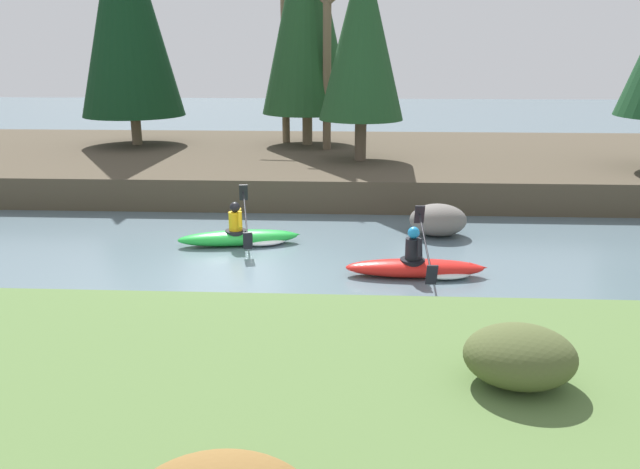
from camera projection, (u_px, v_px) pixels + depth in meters
name	position (u px, v px, depth m)	size (l,w,h in m)	color
ground_plane	(250.00, 273.00, 12.36)	(90.00, 90.00, 0.00)	slate
riverbank_far	(295.00, 163.00, 21.70)	(44.00, 10.44, 0.89)	#4C4233
conifer_tree_left	(126.00, 6.00, 21.57)	(3.63, 3.63, 8.56)	#7A664C
conifer_tree_mid_left	(307.00, 7.00, 21.59)	(3.24, 3.24, 8.42)	#7A664C
conifer_tree_centre	(362.00, 34.00, 18.61)	(2.60, 2.60, 6.38)	brown
bare_tree_upstream	(286.00, 52.00, 22.61)	(3.80, 3.75, 6.91)	#7A664C
bare_tree_mid_upstream	(328.00, 58.00, 21.01)	(3.60, 3.55, 6.53)	brown
shrub_clump_third	(520.00, 356.00, 6.51)	(1.17, 0.98, 0.64)	#4C562D
kayaker_lead	(421.00, 267.00, 12.15)	(2.78, 2.07, 1.20)	red
kayaker_middle	(243.00, 236.00, 14.10)	(2.79, 2.06, 1.20)	green
boulder_midstream	(438.00, 220.00, 14.77)	(1.34, 1.05, 0.76)	slate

